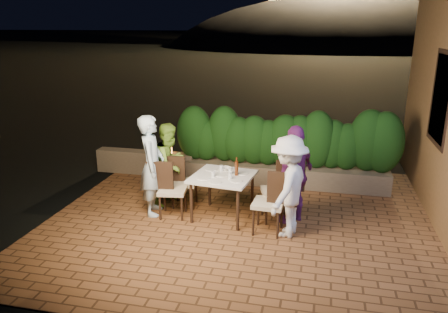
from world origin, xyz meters
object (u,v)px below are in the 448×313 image
(chair_right_back, at_px, (277,190))
(diner_purple, at_px, (295,175))
(diner_green, at_px, (170,164))
(parapet_lamp, at_px, (170,150))
(dining_table, at_px, (223,196))
(chair_right_front, at_px, (268,202))
(chair_left_front, at_px, (172,189))
(diner_blue, at_px, (152,165))
(beer_bottle, at_px, (237,166))
(bowl, at_px, (226,169))
(chair_left_back, at_px, (184,181))
(diner_white, at_px, (288,187))

(chair_right_back, height_order, diner_purple, diner_purple)
(diner_green, xyz_separation_m, parapet_lamp, (-0.53, 1.42, -0.18))
(dining_table, xyz_separation_m, parapet_lamp, (-1.60, 1.84, 0.20))
(parapet_lamp, bearing_deg, chair_right_back, -34.80)
(chair_right_front, bearing_deg, diner_purple, -124.16)
(chair_left_front, bearing_deg, parapet_lamp, 102.44)
(diner_blue, bearing_deg, beer_bottle, -96.73)
(chair_right_front, relative_size, diner_blue, 0.58)
(bowl, relative_size, parapet_lamp, 1.29)
(parapet_lamp, bearing_deg, chair_left_back, -61.66)
(diner_purple, bearing_deg, chair_left_back, -69.89)
(beer_bottle, relative_size, diner_blue, 0.18)
(bowl, relative_size, diner_green, 0.12)
(diner_blue, bearing_deg, parapet_lamp, -1.72)
(diner_blue, xyz_separation_m, diner_white, (2.33, -0.30, -0.07))
(chair_left_back, relative_size, diner_white, 0.58)
(beer_bottle, xyz_separation_m, chair_right_back, (0.67, 0.05, -0.38))
(chair_right_front, height_order, chair_right_back, chair_right_back)
(dining_table, distance_m, diner_purple, 1.27)
(diner_white, bearing_deg, bowl, -106.56)
(parapet_lamp, bearing_deg, chair_left_front, -69.09)
(chair_right_front, bearing_deg, dining_table, -22.05)
(chair_left_back, bearing_deg, dining_table, -27.69)
(beer_bottle, bearing_deg, chair_left_back, 165.16)
(diner_green, xyz_separation_m, diner_white, (2.19, -0.82, 0.05))
(beer_bottle, xyz_separation_m, bowl, (-0.24, 0.24, -0.13))
(diner_blue, xyz_separation_m, parapet_lamp, (-0.39, 1.94, -0.30))
(dining_table, xyz_separation_m, diner_blue, (-1.21, -0.10, 0.49))
(bowl, bearing_deg, parapet_lamp, 135.80)
(dining_table, height_order, diner_green, diner_green)
(chair_left_front, distance_m, diner_blue, 0.53)
(chair_left_front, relative_size, chair_right_back, 0.93)
(diner_purple, height_order, parapet_lamp, diner_purple)
(chair_right_front, height_order, diner_white, diner_white)
(bowl, height_order, diner_purple, diner_purple)
(dining_table, xyz_separation_m, chair_right_front, (0.82, -0.39, 0.13))
(bowl, distance_m, chair_right_back, 0.97)
(dining_table, height_order, bowl, bowl)
(bowl, height_order, chair_right_back, chair_right_back)
(diner_blue, bearing_deg, diner_purple, -98.37)
(bowl, height_order, diner_blue, diner_blue)
(diner_blue, relative_size, diner_purple, 1.06)
(chair_left_back, height_order, chair_right_back, chair_right_back)
(bowl, xyz_separation_m, diner_blue, (-1.19, -0.40, 0.10))
(diner_green, bearing_deg, diner_blue, -177.76)
(chair_left_front, distance_m, diner_white, 2.00)
(chair_left_front, height_order, diner_purple, diner_purple)
(chair_left_front, height_order, diner_blue, diner_blue)
(chair_left_back, height_order, chair_right_front, chair_right_front)
(beer_bottle, relative_size, diner_green, 0.21)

